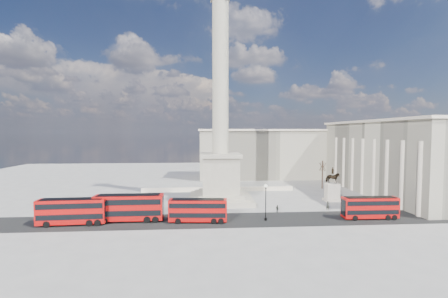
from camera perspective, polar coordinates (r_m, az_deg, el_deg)
name	(u,v)px	position (r m, az deg, el deg)	size (l,w,h in m)	color
ground	(222,206)	(64.21, -0.42, -10.85)	(180.00, 180.00, 0.00)	gray
asphalt_road	(253,220)	(55.16, 5.57, -13.24)	(120.00, 9.00, 0.01)	black
nelsons_column	(220,144)	(67.32, -0.68, 0.93)	(14.00, 14.00, 49.85)	#A69D8A
balustrade_wall	(218,189)	(79.69, -1.12, -7.67)	(40.00, 0.60, 1.10)	beige
building_east	(397,157)	(87.33, 30.08, -1.34)	(19.00, 46.00, 18.60)	beige
building_northeast	(272,153)	(105.14, 9.18, -0.78)	(51.00, 17.00, 16.60)	beige
red_bus_a	(130,207)	(55.70, -17.55, -10.56)	(11.75, 2.86, 4.75)	#B00909
red_bus_b	(198,210)	(53.07, -4.91, -11.52)	(10.13, 3.06, 4.05)	#B00909
red_bus_c	(370,207)	(60.83, 26.08, -9.97)	(9.83, 2.46, 3.97)	#B00909
red_bus_d	(443,202)	(71.25, 36.24, -8.16)	(10.96, 2.77, 4.43)	#B00909
red_bus_e	(73,211)	(57.39, -26.85, -10.51)	(11.10, 3.05, 4.46)	#B00909
victorian_lamp	(266,199)	(53.95, 7.96, -9.45)	(0.56, 0.56, 6.48)	black
equestrian_statue	(332,189)	(72.87, 19.92, -7.23)	(3.64, 2.73, 7.67)	beige
bare_tree_near	(396,173)	(77.06, 29.96, -3.98)	(1.89, 1.89, 8.28)	#332319
bare_tree_mid	(374,173)	(80.32, 26.63, -4.13)	(1.94, 1.94, 7.37)	#332319
bare_tree_far	(323,166)	(87.00, 18.26, -3.01)	(1.99, 1.99, 8.13)	#332319
pedestrian_walking	(328,206)	(64.30, 19.18, -10.19)	(0.66, 0.43, 1.80)	black
pedestrian_standing	(383,204)	(70.40, 27.99, -9.31)	(0.77, 0.60, 1.58)	black
pedestrian_crossing	(277,209)	(60.03, 10.13, -11.16)	(0.89, 0.37, 1.51)	black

